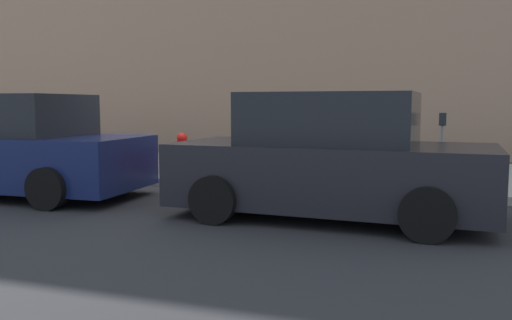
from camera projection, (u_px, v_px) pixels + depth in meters
ground_plane at (168, 187)px, 10.12m from camera, size 40.00×40.00×0.00m
sidewalk_curb at (220, 168)px, 12.46m from camera, size 18.00×5.00×0.14m
suitcase_navy_0 at (364, 163)px, 9.48m from camera, size 0.36×0.28×1.02m
suitcase_teal_1 at (336, 163)px, 9.55m from camera, size 0.47×0.25×0.81m
suitcase_olive_2 at (307, 161)px, 9.80m from camera, size 0.50×0.23×1.08m
suitcase_silver_3 at (278, 161)px, 9.98m from camera, size 0.50×0.19×0.98m
suitcase_red_4 at (250, 165)px, 10.21m from camera, size 0.50×0.29×0.73m
suitcase_maroon_5 at (224, 163)px, 10.28m from camera, size 0.38×0.27×0.79m
fire_hydrant at (182, 153)px, 10.61m from camera, size 0.39×0.21×0.85m
bollard_post at (147, 156)px, 10.71m from camera, size 0.12×0.12×0.78m
parking_meter at (442, 139)px, 9.21m from camera, size 0.12×0.09×1.27m
parked_car_charcoal_0 at (330, 160)px, 7.30m from camera, size 4.33×2.17×1.72m
parked_car_navy_1 at (12, 149)px, 9.11m from camera, size 4.65×2.27×1.72m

